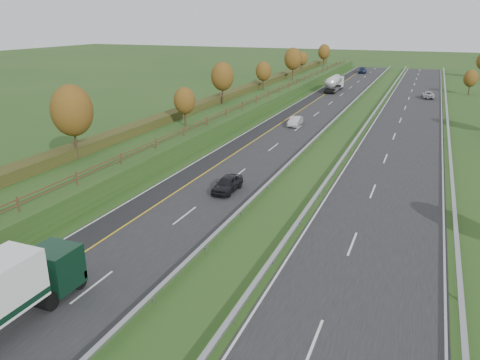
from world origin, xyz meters
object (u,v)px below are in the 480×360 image
at_px(car_silver_mid, 295,121).
at_px(car_small_far, 362,70).
at_px(car_oncoming, 428,95).
at_px(road_tanker, 334,83).
at_px(car_dark_near, 227,184).

bearing_deg(car_silver_mid, car_small_far, 88.63).
bearing_deg(car_oncoming, car_silver_mid, 59.47).
relative_size(car_silver_mid, car_small_far, 0.80).
height_order(road_tanker, car_oncoming, road_tanker).
height_order(car_small_far, car_oncoming, car_small_far).
height_order(car_dark_near, car_silver_mid, car_dark_near).
bearing_deg(road_tanker, car_dark_near, -86.96).
xyz_separation_m(car_silver_mid, car_small_far, (-1.15, 79.70, 0.08)).
distance_m(car_dark_near, car_oncoming, 69.18).
relative_size(road_tanker, car_oncoming, 2.20).
distance_m(car_dark_near, car_silver_mid, 30.75).
bearing_deg(road_tanker, car_oncoming, -8.19).
bearing_deg(car_silver_mid, road_tanker, 90.50).
bearing_deg(car_dark_near, car_small_far, 92.08).
bearing_deg(car_silver_mid, car_dark_near, -88.72).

